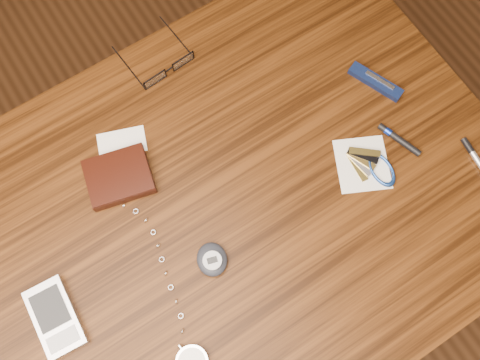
{
  "coord_description": "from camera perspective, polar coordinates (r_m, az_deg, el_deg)",
  "views": [
    {
      "loc": [
        -0.07,
        -0.2,
        1.59
      ],
      "look_at": [
        0.07,
        0.03,
        0.76
      ],
      "focal_mm": 40.0,
      "sensor_mm": 36.0,
      "label": 1
    }
  ],
  "objects": [
    {
      "name": "ground",
      "position": [
        1.6,
        -1.67,
        -10.56
      ],
      "size": [
        3.8,
        3.8,
        0.0
      ],
      "primitive_type": "plane",
      "color": "#472814",
      "rests_on": "ground"
    },
    {
      "name": "desk",
      "position": [
        0.96,
        -2.75,
        -5.61
      ],
      "size": [
        1.0,
        0.7,
        0.75
      ],
      "color": "#3C1E09",
      "rests_on": "ground"
    },
    {
      "name": "wallet_and_card",
      "position": [
        0.89,
        -12.8,
        0.42
      ],
      "size": [
        0.14,
        0.14,
        0.02
      ],
      "color": "black",
      "rests_on": "desk"
    },
    {
      "name": "eyeglasses",
      "position": [
        0.96,
        -7.77,
        11.74
      ],
      "size": [
        0.11,
        0.12,
        0.02
      ],
      "color": "black",
      "rests_on": "desk"
    },
    {
      "name": "pocket_watch",
      "position": [
        0.83,
        -5.37,
        -18.18
      ],
      "size": [
        0.08,
        0.31,
        0.02
      ],
      "color": "silver",
      "rests_on": "desk"
    },
    {
      "name": "pda_phone",
      "position": [
        0.87,
        -19.13,
        -13.69
      ],
      "size": [
        0.07,
        0.12,
        0.02
      ],
      "color": "#AFAEB3",
      "rests_on": "desk"
    },
    {
      "name": "pedometer",
      "position": [
        0.84,
        -3.0,
        -8.46
      ],
      "size": [
        0.06,
        0.07,
        0.02
      ],
      "color": "black",
      "rests_on": "desk"
    },
    {
      "name": "notepad_keys",
      "position": [
        0.91,
        13.87,
        1.45
      ],
      "size": [
        0.12,
        0.12,
        0.01
      ],
      "color": "silver",
      "rests_on": "desk"
    },
    {
      "name": "pocket_knife",
      "position": [
        0.97,
        14.27,
        10.13
      ],
      "size": [
        0.06,
        0.1,
        0.01
      ],
      "color": "#0A1932",
      "rests_on": "desk"
    },
    {
      "name": "black_blue_pen",
      "position": [
        0.94,
        16.48,
        4.25
      ],
      "size": [
        0.04,
        0.08,
        0.01
      ],
      "color": "black",
      "rests_on": "desk"
    }
  ]
}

